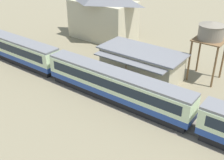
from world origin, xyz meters
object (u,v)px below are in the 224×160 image
object	(u,v)px
station_building	(141,63)
passenger_train	(117,85)
water_tower	(211,33)
station_house_grey_roof	(103,11)

from	to	relation	value
station_building	passenger_train	bearing A→B (deg)	-81.46
passenger_train	water_tower	xyz separation A→B (m)	(6.84, 12.89, 4.93)
passenger_train	station_building	distance (m)	7.98
station_house_grey_roof	station_building	bearing A→B (deg)	-33.59
water_tower	station_house_grey_roof	bearing A→B (deg)	167.35
station_building	water_tower	xyz separation A→B (m)	(8.03, 5.00, 5.10)
water_tower	station_building	bearing A→B (deg)	-148.11
passenger_train	water_tower	bearing A→B (deg)	62.03
passenger_train	station_building	bearing A→B (deg)	98.54
passenger_train	station_house_grey_roof	bearing A→B (deg)	132.51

